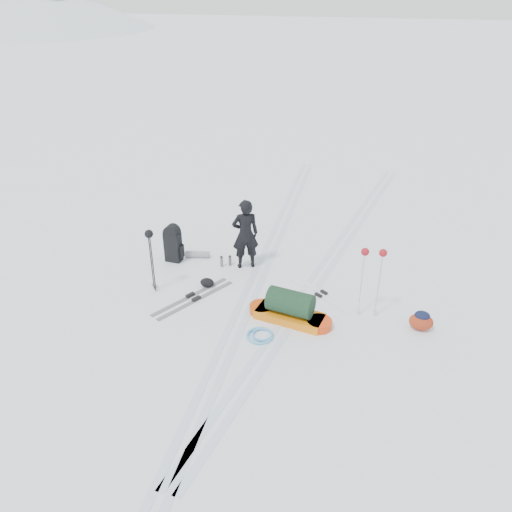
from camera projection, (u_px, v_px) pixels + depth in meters
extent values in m
plane|color=white|center=(250.00, 294.00, 10.77)|extent=(200.00, 200.00, 0.00)
cube|color=silver|center=(245.00, 293.00, 10.80)|extent=(1.40, 17.97, 0.01)
cube|color=silver|center=(256.00, 294.00, 10.74)|extent=(1.40, 17.97, 0.01)
cube|color=silver|center=(325.00, 259.00, 12.11)|extent=(2.09, 13.88, 0.01)
cube|color=silver|center=(335.00, 260.00, 12.05)|extent=(2.09, 13.88, 0.01)
imported|color=black|center=(245.00, 234.00, 11.40)|extent=(0.74, 0.65, 1.69)
cube|color=orange|center=(290.00, 316.00, 9.90)|extent=(1.41, 0.73, 0.17)
cylinder|color=#EA3B0D|center=(319.00, 324.00, 9.67)|extent=(0.55, 0.55, 0.17)
cylinder|color=#CE450C|center=(262.00, 309.00, 10.12)|extent=(0.55, 0.55, 0.17)
cylinder|color=black|center=(290.00, 302.00, 9.74)|extent=(0.95, 0.61, 0.49)
cube|color=black|center=(173.00, 247.00, 11.89)|extent=(0.37, 0.27, 0.74)
cylinder|color=black|center=(172.00, 232.00, 11.70)|extent=(0.36, 0.26, 0.36)
cube|color=black|center=(181.00, 251.00, 11.91)|extent=(0.09, 0.19, 0.32)
cylinder|color=gray|center=(197.00, 254.00, 12.16)|extent=(0.60, 0.29, 0.16)
cylinder|color=black|center=(151.00, 262.00, 10.61)|extent=(0.03, 0.03, 1.34)
cylinder|color=black|center=(153.00, 264.00, 10.55)|extent=(0.03, 0.03, 1.34)
torus|color=black|center=(154.00, 285.00, 10.89)|extent=(0.12, 0.12, 0.01)
torus|color=black|center=(155.00, 287.00, 10.82)|extent=(0.12, 0.12, 0.01)
sphere|color=black|center=(149.00, 234.00, 10.24)|extent=(0.18, 0.18, 0.18)
cylinder|color=silver|center=(361.00, 285.00, 9.75)|extent=(0.03, 0.03, 1.42)
cylinder|color=silver|center=(379.00, 286.00, 9.71)|extent=(0.03, 0.03, 1.42)
torus|color=silver|center=(358.00, 310.00, 10.04)|extent=(0.13, 0.13, 0.01)
torus|color=#AAADB2|center=(375.00, 311.00, 10.00)|extent=(0.13, 0.13, 0.01)
sphere|color=maroon|center=(365.00, 252.00, 9.40)|extent=(0.15, 0.15, 0.15)
sphere|color=maroon|center=(383.00, 253.00, 9.36)|extent=(0.15, 0.15, 0.15)
cube|color=gray|center=(196.00, 300.00, 10.54)|extent=(1.00, 1.83, 0.02)
cube|color=gray|center=(190.00, 296.00, 10.66)|extent=(1.00, 1.83, 0.02)
cube|color=black|center=(196.00, 299.00, 10.52)|extent=(0.16, 0.21, 0.06)
cube|color=black|center=(190.00, 295.00, 10.64)|extent=(0.16, 0.21, 0.06)
cube|color=white|center=(318.00, 296.00, 10.66)|extent=(1.49, 1.00, 0.02)
cube|color=white|center=(324.00, 294.00, 10.76)|extent=(1.49, 1.00, 0.02)
cube|color=black|center=(318.00, 295.00, 10.65)|extent=(0.18, 0.15, 0.05)
cube|color=black|center=(324.00, 292.00, 10.75)|extent=(0.18, 0.15, 0.05)
torus|color=#52ADC9|center=(260.00, 336.00, 9.44)|extent=(0.69, 0.69, 0.05)
torus|color=#5BA1DE|center=(262.00, 334.00, 9.46)|extent=(0.54, 0.54, 0.05)
ellipsoid|color=maroon|center=(421.00, 322.00, 9.60)|extent=(0.57, 0.55, 0.33)
ellipsoid|color=black|center=(422.00, 315.00, 9.53)|extent=(0.37, 0.36, 0.16)
cylinder|color=slate|center=(222.00, 262.00, 11.75)|extent=(0.08, 0.08, 0.24)
cylinder|color=#525559|center=(230.00, 261.00, 11.81)|extent=(0.08, 0.08, 0.22)
cylinder|color=black|center=(221.00, 257.00, 11.68)|extent=(0.07, 0.07, 0.03)
cylinder|color=black|center=(230.00, 256.00, 11.75)|extent=(0.07, 0.07, 0.03)
ellipsoid|color=black|center=(207.00, 283.00, 10.98)|extent=(0.36, 0.30, 0.20)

